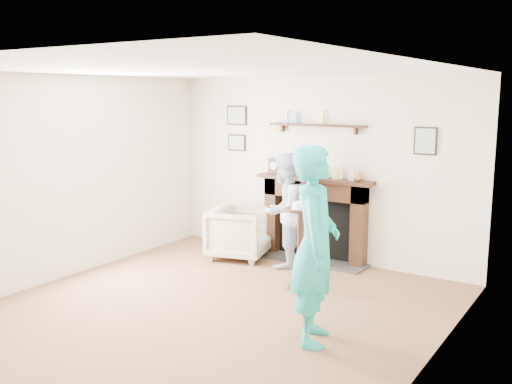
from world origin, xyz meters
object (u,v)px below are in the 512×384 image
(armchair, at_px, (240,257))
(man, at_px, (284,266))
(woman, at_px, (313,340))
(pedestal_table, at_px, (300,232))

(armchair, relative_size, man, 0.52)
(man, bearing_deg, armchair, -87.96)
(armchair, xyz_separation_m, woman, (2.13, -1.86, 0.00))
(armchair, height_order, woman, woman)
(armchair, bearing_deg, pedestal_table, -132.87)
(pedestal_table, bearing_deg, man, 131.76)
(man, distance_m, pedestal_table, 1.14)
(woman, bearing_deg, pedestal_table, 11.05)
(pedestal_table, bearing_deg, woman, -55.69)
(man, bearing_deg, woman, 39.28)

